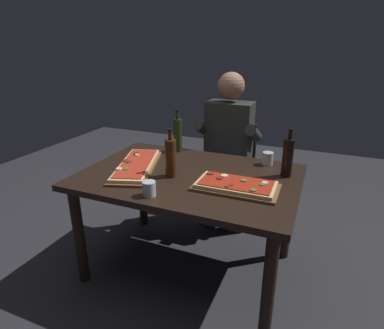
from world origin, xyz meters
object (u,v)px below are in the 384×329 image
(wine_bottle_dark, at_px, (171,158))
(oil_bottle_amber, at_px, (178,135))
(pizza_rectangular_left, at_px, (136,165))
(dining_table, at_px, (189,187))
(diner_chair, at_px, (230,167))
(tumbler_far_side, at_px, (149,190))
(tumbler_near_camera, at_px, (268,158))
(pizza_rectangular_front, at_px, (236,186))
(vinegar_bottle_green, at_px, (288,157))
(seated_diner, at_px, (227,144))

(wine_bottle_dark, distance_m, oil_bottle_amber, 0.51)
(wine_bottle_dark, xyz_separation_m, oil_bottle_amber, (-0.18, 0.48, 0.01))
(pizza_rectangular_left, distance_m, wine_bottle_dark, 0.30)
(dining_table, relative_size, diner_chair, 1.61)
(dining_table, relative_size, oil_bottle_amber, 4.23)
(tumbler_far_side, bearing_deg, diner_chair, 84.39)
(tumbler_near_camera, distance_m, diner_chair, 0.69)
(pizza_rectangular_front, xyz_separation_m, pizza_rectangular_left, (-0.72, 0.06, -0.00))
(vinegar_bottle_green, bearing_deg, wine_bottle_dark, -157.16)
(pizza_rectangular_left, bearing_deg, vinegar_bottle_green, 14.58)
(pizza_rectangular_front, xyz_separation_m, diner_chair, (-0.30, 0.95, -0.27))
(dining_table, height_order, diner_chair, diner_chair)
(tumbler_near_camera, relative_size, seated_diner, 0.07)
(dining_table, height_order, wine_bottle_dark, wine_bottle_dark)
(wine_bottle_dark, height_order, tumbler_far_side, wine_bottle_dark)
(vinegar_bottle_green, bearing_deg, pizza_rectangular_front, -128.62)
(vinegar_bottle_green, height_order, tumbler_far_side, vinegar_bottle_green)
(oil_bottle_amber, relative_size, tumbler_near_camera, 3.68)
(pizza_rectangular_front, relative_size, oil_bottle_amber, 1.50)
(wine_bottle_dark, height_order, tumbler_near_camera, wine_bottle_dark)
(wine_bottle_dark, height_order, seated_diner, seated_diner)
(diner_chair, bearing_deg, dining_table, -92.57)
(seated_diner, bearing_deg, wine_bottle_dark, -99.19)
(pizza_rectangular_front, bearing_deg, seated_diner, 110.04)
(dining_table, height_order, seated_diner, seated_diner)
(pizza_rectangular_front, relative_size, wine_bottle_dark, 1.59)
(pizza_rectangular_front, relative_size, seated_diner, 0.37)
(pizza_rectangular_front, relative_size, diner_chair, 0.57)
(wine_bottle_dark, bearing_deg, tumbler_far_side, -87.94)
(tumbler_far_side, relative_size, diner_chair, 0.10)
(oil_bottle_amber, distance_m, tumbler_far_side, 0.81)
(wine_bottle_dark, relative_size, tumbler_near_camera, 3.49)
(pizza_rectangular_left, height_order, tumbler_near_camera, tumbler_near_camera)
(pizza_rectangular_front, bearing_deg, wine_bottle_dark, 177.24)
(seated_diner, bearing_deg, oil_bottle_amber, -133.23)
(tumbler_far_side, xyz_separation_m, seated_diner, (0.12, 1.11, -0.03))
(pizza_rectangular_left, xyz_separation_m, wine_bottle_dark, (0.28, -0.04, 0.11))
(tumbler_near_camera, xyz_separation_m, tumbler_far_side, (-0.52, -0.75, -0.01))
(oil_bottle_amber, bearing_deg, pizza_rectangular_front, -39.47)
(oil_bottle_amber, height_order, seated_diner, seated_diner)
(pizza_rectangular_left, xyz_separation_m, seated_diner, (0.41, 0.78, -0.02))
(oil_bottle_amber, xyz_separation_m, seated_diner, (0.31, 0.33, -0.13))
(oil_bottle_amber, bearing_deg, diner_chair, 55.46)
(oil_bottle_amber, xyz_separation_m, vinegar_bottle_green, (0.86, -0.20, -0.01))
(dining_table, xyz_separation_m, vinegar_bottle_green, (0.59, 0.21, 0.22))
(dining_table, bearing_deg, wine_bottle_dark, -140.60)
(pizza_rectangular_front, relative_size, tumbler_far_side, 5.83)
(tumbler_near_camera, bearing_deg, pizza_rectangular_left, -152.87)
(dining_table, relative_size, tumbler_near_camera, 15.59)
(pizza_rectangular_front, distance_m, wine_bottle_dark, 0.45)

